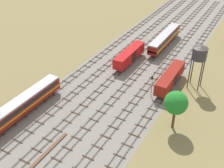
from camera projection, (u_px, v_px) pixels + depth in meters
The scene contains 16 objects.
ground_plane at pixel (148, 53), 82.52m from camera, with size 480.00×480.00×0.00m, color olive.
ballast_bed at pixel (148, 53), 82.52m from camera, with size 26.83×176.00×0.01m, color gray.
track_far_left at pixel (116, 44), 87.88m from camera, with size 2.40×126.00×0.29m.
track_left at pixel (129, 47), 86.00m from camera, with size 2.40×126.00×0.29m.
track_centre_left at pixel (142, 50), 84.12m from camera, with size 2.40×126.00×0.29m.
track_centre at pixel (157, 53), 82.25m from camera, with size 2.40×126.00×0.29m.
track_centre_right at pixel (171, 57), 80.37m from camera, with size 2.40×126.00×0.29m.
track_right at pixel (187, 61), 78.49m from camera, with size 2.40×126.00×0.29m.
passenger_coach_far_left_nearest at pixel (20, 106), 56.75m from camera, with size 2.96×22.00×3.80m.
freight_boxcar_right_near at pixel (170, 78), 66.36m from camera, with size 2.87×14.00×3.60m.
freight_boxcar_centre_left_mid at pixel (129, 55), 76.29m from camera, with size 2.87×14.00×3.60m.
diesel_railcar_centre_midfar at pixel (165, 38), 85.32m from camera, with size 2.96×20.50×3.80m.
water_tower at pixel (200, 54), 62.68m from camera, with size 3.49×3.49×10.79m.
signal_post_nearest at pixel (152, 83), 62.34m from camera, with size 0.28×0.47×5.47m.
lineside_tree_0 at pixel (176, 103), 52.04m from camera, with size 4.55×4.55×8.26m.
spare_rail_bundle at pixel (49, 150), 49.89m from camera, with size 0.60×10.00×0.24m, color brown.
Camera 1 is at (27.01, -13.99, 37.12)m, focal length 44.82 mm.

